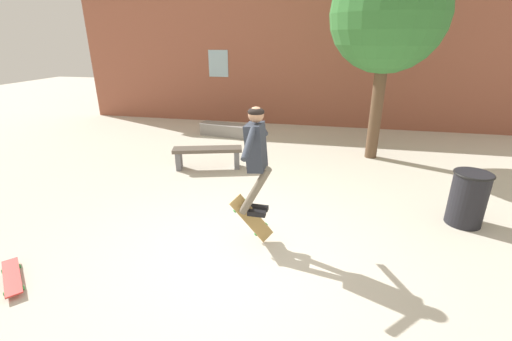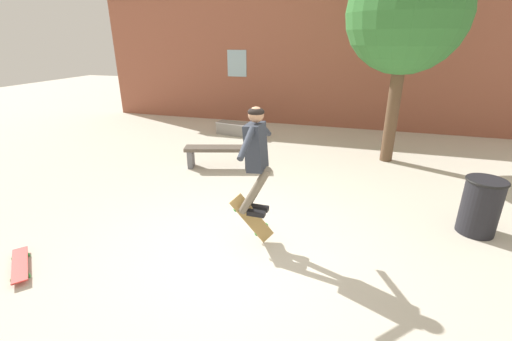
# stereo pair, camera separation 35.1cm
# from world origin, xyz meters

# --- Properties ---
(ground_plane) EXTENTS (40.00, 40.00, 0.00)m
(ground_plane) POSITION_xyz_m (0.00, 0.00, 0.00)
(ground_plane) COLOR beige
(building_backdrop) EXTENTS (16.45, 0.52, 5.67)m
(building_backdrop) POSITION_xyz_m (0.02, 8.09, 2.40)
(building_backdrop) COLOR #93513D
(building_backdrop) RESTS_ON ground_plane
(tree_right) EXTENTS (2.60, 2.60, 4.69)m
(tree_right) POSITION_xyz_m (2.24, 4.79, 3.36)
(tree_right) COLOR brown
(tree_right) RESTS_ON ground_plane
(park_bench) EXTENTS (1.63, 0.81, 0.50)m
(park_bench) POSITION_xyz_m (-1.60, 3.14, 0.36)
(park_bench) COLOR brown
(park_bench) RESTS_ON ground_plane
(skate_ledge) EXTENTS (1.57, 0.71, 0.39)m
(skate_ledge) POSITION_xyz_m (-2.07, 5.99, 0.19)
(skate_ledge) COLOR gray
(skate_ledge) RESTS_ON ground_plane
(trash_bin) EXTENTS (0.59, 0.59, 0.91)m
(trash_bin) POSITION_xyz_m (3.42, 1.57, 0.47)
(trash_bin) COLOR black
(trash_bin) RESTS_ON ground_plane
(skater) EXTENTS (0.45, 1.25, 1.54)m
(skater) POSITION_xyz_m (0.17, 0.27, 1.44)
(skater) COLOR #282D38
(skateboard_flipping) EXTENTS (0.60, 0.35, 0.81)m
(skateboard_flipping) POSITION_xyz_m (0.11, 0.28, 0.40)
(skateboard_flipping) COLOR #AD894C
(skateboard_resting) EXTENTS (0.77, 0.70, 0.08)m
(skateboard_resting) POSITION_xyz_m (-2.68, -1.22, 0.07)
(skateboard_resting) COLOR red
(skateboard_resting) RESTS_ON ground_plane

